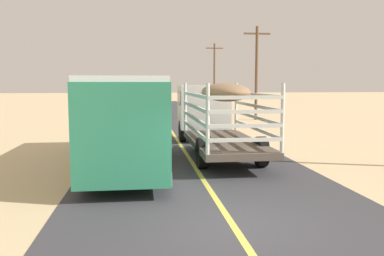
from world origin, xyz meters
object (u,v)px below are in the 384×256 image
at_px(livestock_truck, 210,110).
at_px(bus, 127,118).
at_px(power_pole_far, 214,73).
at_px(power_pole_mid, 257,70).

bearing_deg(livestock_truck, bus, -136.42).
relative_size(bus, power_pole_far, 1.24).
bearing_deg(livestock_truck, power_pole_mid, 66.15).
xyz_separation_m(livestock_truck, power_pole_far, (6.29, 33.50, 2.54)).
height_order(bus, power_pole_far, power_pole_far).
bearing_deg(livestock_truck, power_pole_far, 79.37).
bearing_deg(power_pole_far, livestock_truck, -100.63).
height_order(livestock_truck, power_pole_mid, power_pole_mid).
height_order(livestock_truck, bus, bus).
height_order(livestock_truck, power_pole_far, power_pole_far).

